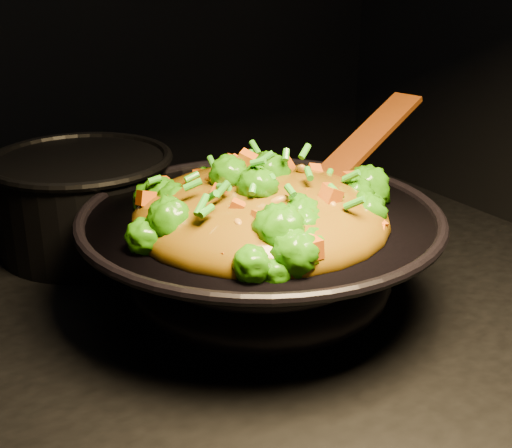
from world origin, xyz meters
TOP-DOWN VIEW (x-y plane):
  - wok at (0.11, 0.03)m, footprint 0.53×0.53m
  - stir_fry at (0.09, 0.01)m, footprint 0.31×0.31m
  - spatula at (0.26, 0.05)m, footprint 0.27×0.11m
  - back_pot at (-0.02, 0.32)m, footprint 0.32×0.32m

SIDE VIEW (x-z plane):
  - wok at x=0.11m, z-range 0.90..1.02m
  - back_pot at x=-0.02m, z-range 0.90..1.04m
  - spatula at x=0.26m, z-range 1.01..1.13m
  - stir_fry at x=0.09m, z-range 1.02..1.13m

